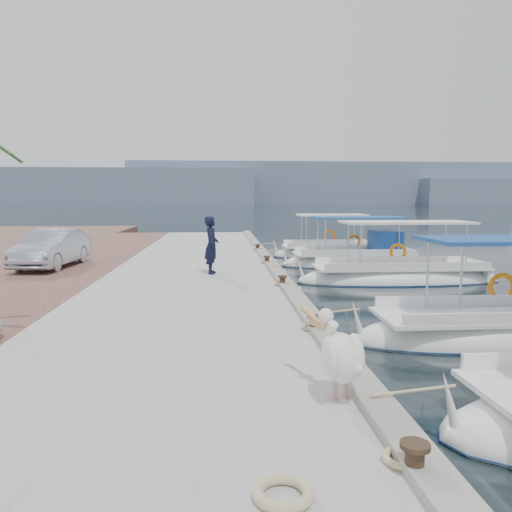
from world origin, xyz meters
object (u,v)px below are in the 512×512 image
(fishing_caique_b, at_px, (512,335))
(parked_car, at_px, (52,248))
(fishing_caique_e, at_px, (328,254))
(fisherman, at_px, (211,245))
(pelican, at_px, (340,355))
(fishing_caique_c, at_px, (399,279))
(fishing_caique_d, at_px, (355,261))

(fishing_caique_b, height_order, parked_car, fishing_caique_b)
(fishing_caique_b, distance_m, fishing_caique_e, 15.71)
(fishing_caique_b, bearing_deg, fisherman, 134.04)
(pelican, xyz_separation_m, fisherman, (-1.84, 10.82, 0.41))
(fishing_caique_c, height_order, fisherman, fisherman)
(fishing_caique_b, height_order, fisherman, fisherman)
(fishing_caique_c, xyz_separation_m, fishing_caique_d, (-0.40, 4.54, 0.07))
(fishing_caique_c, height_order, pelican, fishing_caique_c)
(pelican, bearing_deg, fishing_caique_b, 40.04)
(fishing_caique_e, bearing_deg, pelican, -101.80)
(fishing_caique_c, xyz_separation_m, fisherman, (-6.85, -0.77, 1.35))
(fisherman, bearing_deg, fishing_caique_b, -133.81)
(fishing_caique_c, bearing_deg, fishing_caique_d, 95.08)
(fishing_caique_b, bearing_deg, pelican, -139.96)
(fishing_caique_d, bearing_deg, fisherman, -140.47)
(fishing_caique_b, bearing_deg, fishing_caique_d, 90.72)
(fishing_caique_b, distance_m, fishing_caique_d, 12.14)
(fishing_caique_b, bearing_deg, parked_car, 144.77)
(pelican, relative_size, fisherman, 0.73)
(fishing_caique_b, relative_size, pelican, 5.00)
(fishing_caique_e, distance_m, pelican, 20.14)
(parked_car, bearing_deg, fishing_caique_d, 19.43)
(fishing_caique_b, distance_m, fishing_caique_c, 7.60)
(pelican, distance_m, fisherman, 10.98)
(fishing_caique_b, distance_m, pelican, 6.28)
(fisherman, bearing_deg, fishing_caique_c, -81.40)
(pelican, height_order, parked_car, parked_car)
(fishing_caique_e, relative_size, fisherman, 2.98)
(pelican, bearing_deg, fisherman, 99.66)
(fishing_caique_c, relative_size, fishing_caique_d, 1.16)
(pelican, bearing_deg, fishing_caique_e, 78.20)
(pelican, bearing_deg, parked_car, 121.28)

